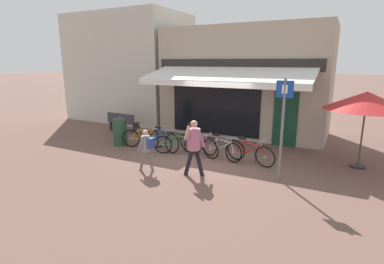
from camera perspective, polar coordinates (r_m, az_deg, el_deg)
The scene contains 16 objects.
ground_plane at distance 10.08m, azimuth 2.40°, elevation -5.11°, with size 160.00×160.00×0.00m, color brown.
shop_front at distance 13.68m, azimuth 9.96°, elevation 9.47°, with size 7.12×4.93×4.63m.
neighbour_building at distance 17.45m, azimuth -11.69°, elevation 11.82°, with size 6.13×4.00×5.63m.
bike_rack_rail at distance 10.47m, azimuth 0.11°, elevation -1.61°, with size 4.60×0.04×0.57m.
bicycle_orange at distance 11.43m, azimuth -9.09°, elevation -1.11°, with size 1.60×0.78×0.83m.
bicycle_blue at distance 10.99m, azimuth -5.74°, elevation -1.56°, with size 1.72×0.57×0.85m.
bicycle_green at distance 10.50m, azimuth -2.68°, elevation -2.32°, with size 1.62×0.78×0.80m.
bicycle_purple at distance 10.30m, azimuth 1.16°, elevation -2.50°, with size 1.77×0.77×0.87m.
bicycle_silver at distance 10.01m, azimuth 5.56°, elevation -3.14°, with size 1.64×0.66×0.80m.
bicycle_red at distance 9.66m, azimuth 10.94°, elevation -3.85°, with size 1.74×0.71×0.85m.
pedestrian_adult at distance 8.35m, azimuth 0.37°, elevation -1.96°, with size 0.59×0.57×1.62m.
pedestrian_child at distance 8.86m, azimuth -8.64°, elevation -2.55°, with size 0.48×0.42×1.26m.
litter_bin at distance 11.94m, azimuth -13.57°, elevation 0.26°, with size 0.55×0.55×1.12m.
parking_sign at distance 8.24m, azimuth 16.89°, elevation 2.19°, with size 0.44×0.07×2.77m.
cafe_parasol at distance 10.20m, azimuth 30.30°, elevation 5.13°, with size 2.39×2.39×2.33m.
park_bench at distance 14.17m, azimuth -13.06°, elevation 1.89°, with size 1.62×0.52×0.87m.
Camera 1 is at (4.08, -8.65, 3.18)m, focal length 28.00 mm.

